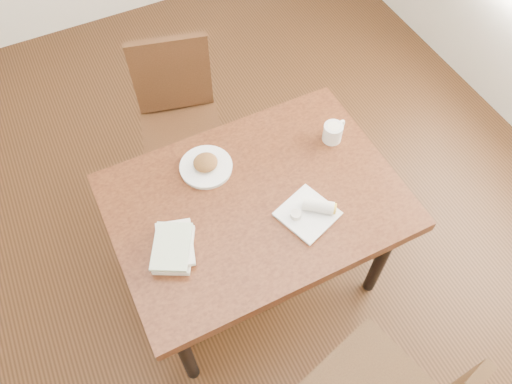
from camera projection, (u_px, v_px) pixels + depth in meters
name	position (u px, v px, depth m)	size (l,w,h in m)	color
ground	(256.00, 273.00, 2.74)	(4.00, 5.00, 0.01)	#472814
room_walls	(256.00, 25.00, 1.38)	(4.02, 5.02, 2.80)	silver
table	(256.00, 209.00, 2.18)	(1.22, 0.88, 0.75)	brown
chair_far	(179.00, 114.00, 2.64)	(0.51, 0.51, 0.95)	#4A2915
plate_scone	(206.00, 165.00, 2.18)	(0.23, 0.23, 0.07)	white
coffee_mug	(333.00, 132.00, 2.25)	(0.13, 0.09, 0.09)	white
plate_burrito	(311.00, 211.00, 2.05)	(0.27, 0.27, 0.07)	white
book_stack	(174.00, 247.00, 1.95)	(0.23, 0.26, 0.06)	white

